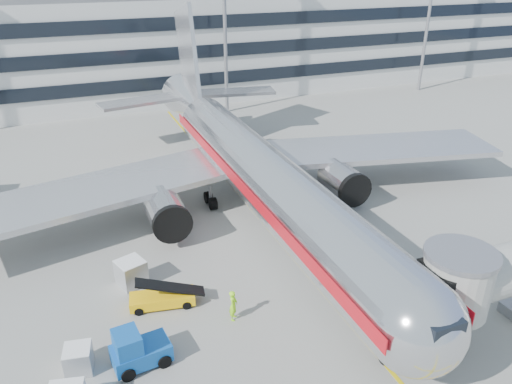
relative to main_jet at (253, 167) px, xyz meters
name	(u,v)px	position (x,y,z in m)	size (l,w,h in m)	color
ground	(315,283)	(0.00, -11.72, -4.23)	(180.00, 180.00, 0.00)	gray
lead_in_line	(260,219)	(0.00, -1.72, -4.23)	(0.25, 70.00, 0.01)	#DDC20B
main_jet	(253,167)	(0.00, 0.00, 0.00)	(50.95, 48.70, 16.06)	silver
terminal	(146,43)	(0.00, 46.23, 3.57)	(150.00, 24.25, 15.60)	silver
light_mast_centre	(224,2)	(8.00, 30.28, 10.64)	(2.40, 1.20, 25.45)	gray
belt_loader	(162,298)	(-10.32, -10.13, -3.65)	(4.44, 2.20, 2.08)	#FFBD0A
baggage_tug	(137,350)	(-12.69, -14.74, -3.21)	(3.32, 2.32, 2.35)	#0E4DA0
cargo_container_left	(79,359)	(-15.72, -13.95, -3.47)	(1.65, 1.65, 1.52)	#B5B7BC
cargo_container_right	(131,273)	(-11.75, -7.01, -3.32)	(2.19, 2.19, 1.83)	#B5B7BC
ramp_worker	(233,305)	(-6.50, -13.08, -3.20)	(0.75, 0.49, 2.06)	#9FFF1A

